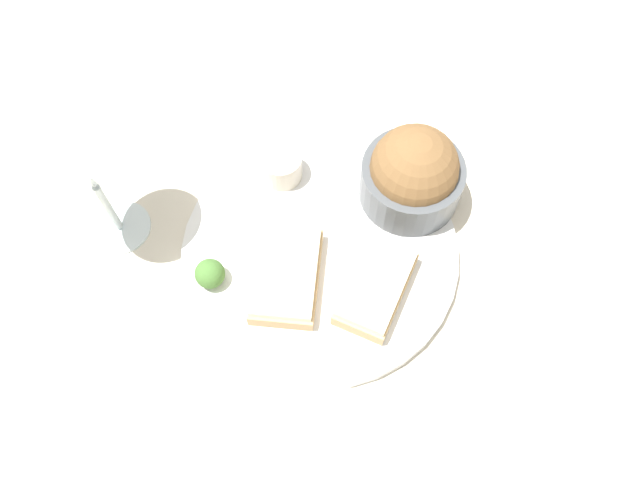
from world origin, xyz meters
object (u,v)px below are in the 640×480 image
Objects in this scene: cheese_toast_near at (286,275)px; cheese_toast_far at (376,287)px; salad_bowl at (413,174)px; sauce_ramekin at (281,165)px; wine_glass at (84,168)px.

cheese_toast_near is 1.14× the size of cheese_toast_far.
salad_bowl is 1.01× the size of cheese_toast_far.
wine_glass reaches higher than sauce_ramekin.
wine_glass is at bearing 107.18° from cheese_toast_far.
sauce_ramekin is 0.37× the size of cheese_toast_near.
cheese_toast_near is at bearing 161.91° from salad_bowl.
wine_glass is (-0.04, 0.19, 0.09)m from cheese_toast_near.
cheese_toast_far is (0.04, -0.08, -0.00)m from cheese_toast_near.
sauce_ramekin is 0.42× the size of cheese_toast_far.
cheese_toast_near is at bearing -76.51° from wine_glass.
wine_glass reaches higher than cheese_toast_near.
cheese_toast_far is 0.67× the size of wine_glass.
cheese_toast_near is 0.77× the size of wine_glass.
sauce_ramekin is (-0.05, 0.13, -0.02)m from salad_bowl.
salad_bowl is 0.12m from cheese_toast_far.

